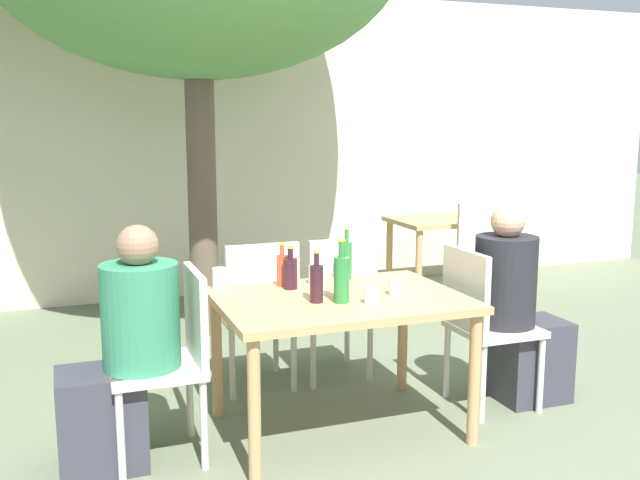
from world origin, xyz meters
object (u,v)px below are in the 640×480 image
Objects in this scene: drinking_glass_1 at (219,278)px; person_seated_1 at (517,315)px; green_bottle_3 at (347,259)px; green_bottle_2 at (342,278)px; patio_chair_0 at (173,352)px; drinking_glass_3 at (395,287)px; patio_chair_2 at (258,306)px; person_seated_0 at (123,360)px; wine_bottle_1 at (290,272)px; wine_bottle_4 at (317,282)px; soda_bottle_0 at (282,269)px; patio_chair_4 at (487,250)px; patio_chair_3 at (336,298)px; drinking_glass_0 at (371,296)px; drinking_glass_2 at (315,275)px; dining_table_front at (340,312)px; patio_chair_1 at (482,318)px; dining_table_back at (452,230)px.

person_seated_1 is at bearing -13.12° from drinking_glass_1.
green_bottle_3 is at bearing -1.48° from drinking_glass_1.
green_bottle_2 is (-1.14, -0.11, 0.33)m from person_seated_1.
patio_chair_0 is 10.70× the size of drinking_glass_3.
green_bottle_2 is at bearing -44.03° from drinking_glass_1.
green_bottle_3 is (0.44, -0.33, 0.32)m from patio_chair_2.
green_bottle_3 is at bearing 102.34° from drinking_glass_3.
person_seated_0 is 10.05× the size of drinking_glass_1.
wine_bottle_1 is 0.89× the size of wine_bottle_4.
soda_bottle_0 is 0.75× the size of green_bottle_2.
patio_chair_4 reaches higher than drinking_glass_3.
patio_chair_3 is at bearing 44.90° from wine_bottle_1.
patio_chair_4 is 2.37m from green_bottle_3.
drinking_glass_0 is at bearing 81.31° from person_seated_0.
drinking_glass_2 is (0.52, -0.07, -0.01)m from drinking_glass_1.
patio_chair_3 is 0.66m from soda_bottle_0.
dining_table_front is 3.93× the size of green_bottle_2.
drinking_glass_1 is (0.32, 0.39, 0.26)m from patio_chair_0.
dining_table_front is 1.11m from person_seated_1.
green_bottle_2 reaches higher than patio_chair_4.
person_seated_0 is 3.60× the size of green_bottle_2.
patio_chair_3 is 10.70× the size of drinking_glass_3.
dining_table_front is 1.11m from person_seated_0.
patio_chair_3 is 0.80× the size of person_seated_0.
green_bottle_3 reaches higher than patio_chair_1.
green_bottle_2 is at bearing 95.55° from person_seated_1.
patio_chair_1 reaches higher than drinking_glass_0.
green_bottle_2 reaches higher than wine_bottle_4.
dining_table_back is 9.56× the size of drinking_glass_1.
green_bottle_2 is (1.07, -0.11, 0.34)m from person_seated_0.
green_bottle_3 reaches higher than drinking_glass_1.
wine_bottle_1 is 0.39m from drinking_glass_1.
soda_bottle_0 is at bearing 116.88° from patio_chair_0.
green_bottle_3 is (0.40, 0.03, 0.02)m from soda_bottle_0.
soda_bottle_0 reaches higher than wine_bottle_1.
drinking_glass_2 is (-1.13, 0.32, 0.26)m from person_seated_1.
person_seated_0 is at bearing -163.68° from drinking_glass_2.
dining_table_front is at bearing 90.00° from person_seated_0.
drinking_glass_0 is 0.69× the size of drinking_glass_1.
dining_table_front is 1.15× the size of dining_table_back.
person_seated_1 is at bearing -0.00° from dining_table_front.
person_seated_0 is (-0.85, -0.69, -0.01)m from patio_chair_2.
patio_chair_1 is at bearing -19.52° from drinking_glass_2.
dining_table_front is 0.34m from drinking_glass_2.
person_seated_0 reaches higher than wine_bottle_4.
dining_table_front is 3.14m from dining_table_back.
dining_table_back is at bearing 126.76° from person_seated_0.
drinking_glass_2 is at bearing 53.47° from patio_chair_3.
person_seated_1 reaches higher than patio_chair_3.
drinking_glass_1 is at bearing 171.08° from soda_bottle_0.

